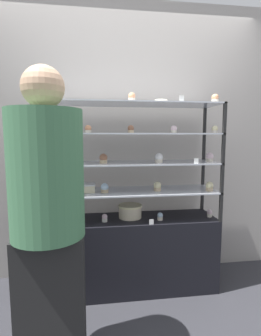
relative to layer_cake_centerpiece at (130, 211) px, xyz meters
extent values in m
plane|color=#2D2D33|center=(0.00, -0.02, -0.70)|extent=(20.00, 20.00, 0.00)
cube|color=gray|center=(0.00, 0.33, 0.60)|extent=(8.00, 0.05, 2.60)
cube|color=black|center=(0.00, -0.02, -0.38)|extent=(1.49, 0.41, 0.64)
cube|color=black|center=(-0.73, 0.17, 0.07)|extent=(0.02, 0.02, 0.25)
cube|color=black|center=(0.74, 0.17, 0.07)|extent=(0.02, 0.02, 0.25)
cube|color=black|center=(-0.73, -0.21, 0.07)|extent=(0.02, 0.02, 0.25)
cube|color=black|center=(0.74, -0.21, 0.07)|extent=(0.02, 0.02, 0.25)
cube|color=#B7BCC6|center=(0.00, -0.02, 0.18)|extent=(1.49, 0.41, 0.01)
cube|color=black|center=(-0.73, 0.17, 0.31)|extent=(0.02, 0.02, 0.25)
cube|color=black|center=(0.74, 0.17, 0.31)|extent=(0.02, 0.02, 0.25)
cube|color=black|center=(-0.73, -0.21, 0.31)|extent=(0.02, 0.02, 0.25)
cube|color=black|center=(0.74, -0.21, 0.31)|extent=(0.02, 0.02, 0.25)
cube|color=#B7BCC6|center=(0.00, -0.02, 0.43)|extent=(1.49, 0.41, 0.01)
cube|color=black|center=(-0.73, 0.17, 0.56)|extent=(0.02, 0.02, 0.25)
cube|color=black|center=(0.74, 0.17, 0.56)|extent=(0.02, 0.02, 0.25)
cube|color=black|center=(-0.73, -0.21, 0.56)|extent=(0.02, 0.02, 0.25)
cube|color=black|center=(0.74, -0.21, 0.56)|extent=(0.02, 0.02, 0.25)
cube|color=#B7BCC6|center=(0.00, -0.02, 0.67)|extent=(1.49, 0.41, 0.01)
cube|color=black|center=(-0.73, 0.17, 0.80)|extent=(0.02, 0.02, 0.25)
cube|color=black|center=(0.74, 0.17, 0.80)|extent=(0.02, 0.02, 0.25)
cube|color=black|center=(-0.73, -0.21, 0.80)|extent=(0.02, 0.02, 0.25)
cube|color=black|center=(0.74, -0.21, 0.80)|extent=(0.02, 0.02, 0.25)
cube|color=#B7BCC6|center=(0.00, -0.02, 0.92)|extent=(1.49, 0.41, 0.01)
cylinder|color=beige|center=(0.00, 0.00, -0.01)|extent=(0.20, 0.20, 0.10)
cylinder|color=#F4EAB2|center=(0.00, 0.00, 0.05)|extent=(0.21, 0.21, 0.02)
cube|color=beige|center=(-0.43, -0.01, 0.22)|extent=(0.26, 0.13, 0.06)
cube|color=white|center=(-0.43, -0.01, 0.25)|extent=(0.26, 0.14, 0.01)
cylinder|color=white|center=(-0.69, -0.06, -0.04)|extent=(0.05, 0.05, 0.03)
sphere|color=silver|center=(-0.69, -0.06, -0.01)|extent=(0.05, 0.05, 0.05)
cylinder|color=white|center=(-0.23, -0.08, -0.04)|extent=(0.05, 0.05, 0.03)
sphere|color=silver|center=(-0.23, -0.08, -0.01)|extent=(0.05, 0.05, 0.05)
cylinder|color=beige|center=(0.24, -0.11, -0.04)|extent=(0.05, 0.05, 0.03)
sphere|color=silver|center=(0.24, -0.11, -0.01)|extent=(0.05, 0.05, 0.05)
cylinder|color=beige|center=(0.70, -0.08, -0.04)|extent=(0.05, 0.05, 0.03)
sphere|color=silver|center=(0.70, -0.08, -0.01)|extent=(0.05, 0.05, 0.05)
cube|color=white|center=(0.15, -0.21, -0.04)|extent=(0.04, 0.00, 0.04)
cylinder|color=#CCB28C|center=(-0.70, -0.10, 0.20)|extent=(0.06, 0.06, 0.03)
sphere|color=silver|center=(-0.70, -0.10, 0.23)|extent=(0.07, 0.07, 0.07)
cylinder|color=#CCB28C|center=(-0.22, -0.07, 0.20)|extent=(0.06, 0.06, 0.03)
sphere|color=silver|center=(-0.22, -0.07, 0.23)|extent=(0.07, 0.07, 0.07)
cylinder|color=#CCB28C|center=(0.23, -0.06, 0.20)|extent=(0.06, 0.06, 0.03)
sphere|color=#F4EAB2|center=(0.23, -0.06, 0.23)|extent=(0.07, 0.07, 0.07)
cylinder|color=#CCB28C|center=(0.67, -0.12, 0.20)|extent=(0.06, 0.06, 0.03)
sphere|color=#F4EAB2|center=(0.67, -0.12, 0.23)|extent=(0.07, 0.07, 0.07)
cube|color=white|center=(-0.61, -0.21, 0.21)|extent=(0.04, 0.00, 0.04)
cylinder|color=#CCB28C|center=(-0.69, -0.11, 0.45)|extent=(0.06, 0.06, 0.03)
sphere|color=#8C5B42|center=(-0.69, -0.11, 0.48)|extent=(0.06, 0.06, 0.06)
cylinder|color=#CCB28C|center=(-0.23, -0.08, 0.45)|extent=(0.06, 0.06, 0.03)
sphere|color=#8C5B42|center=(-0.23, -0.08, 0.48)|extent=(0.06, 0.06, 0.06)
cylinder|color=beige|center=(0.23, -0.09, 0.45)|extent=(0.06, 0.06, 0.03)
sphere|color=white|center=(0.23, -0.09, 0.48)|extent=(0.06, 0.06, 0.06)
cylinder|color=beige|center=(0.69, -0.07, 0.45)|extent=(0.06, 0.06, 0.03)
sphere|color=silver|center=(0.69, -0.07, 0.48)|extent=(0.06, 0.06, 0.06)
cube|color=white|center=(0.51, -0.21, 0.46)|extent=(0.04, 0.00, 0.04)
cylinder|color=#CCB28C|center=(-0.69, -0.08, 0.69)|extent=(0.05, 0.05, 0.02)
sphere|color=white|center=(-0.69, -0.08, 0.72)|extent=(0.05, 0.05, 0.05)
cylinder|color=beige|center=(-0.35, -0.10, 0.69)|extent=(0.05, 0.05, 0.02)
sphere|color=#E5996B|center=(-0.35, -0.10, 0.72)|extent=(0.05, 0.05, 0.05)
cylinder|color=#CCB28C|center=(-0.01, -0.12, 0.69)|extent=(0.05, 0.05, 0.02)
sphere|color=#8C5B42|center=(-0.01, -0.12, 0.72)|extent=(0.05, 0.05, 0.05)
cylinder|color=beige|center=(0.35, -0.11, 0.69)|extent=(0.05, 0.05, 0.02)
sphere|color=silver|center=(0.35, -0.11, 0.72)|extent=(0.05, 0.05, 0.05)
cylinder|color=beige|center=(0.70, -0.12, 0.69)|extent=(0.05, 0.05, 0.02)
sphere|color=#F4EAB2|center=(0.70, -0.12, 0.72)|extent=(0.05, 0.05, 0.05)
cube|color=white|center=(-0.51, -0.21, 0.70)|extent=(0.04, 0.00, 0.04)
cylinder|color=white|center=(-0.67, -0.09, 0.94)|extent=(0.05, 0.05, 0.03)
sphere|color=white|center=(-0.67, -0.09, 0.97)|extent=(0.06, 0.06, 0.06)
cylinder|color=beige|center=(0.00, -0.10, 0.94)|extent=(0.05, 0.05, 0.03)
sphere|color=#E5996B|center=(0.00, -0.10, 0.97)|extent=(0.06, 0.06, 0.06)
cylinder|color=beige|center=(0.69, -0.12, 0.94)|extent=(0.05, 0.05, 0.03)
sphere|color=#E5996B|center=(0.69, -0.12, 0.97)|extent=(0.06, 0.06, 0.06)
cube|color=white|center=(0.38, -0.21, 0.95)|extent=(0.04, 0.00, 0.04)
torus|color=#EFE5CC|center=(0.27, 0.01, 0.94)|extent=(0.12, 0.12, 0.04)
cube|color=black|center=(-0.56, -0.75, -0.30)|extent=(0.38, 0.21, 0.80)
cylinder|color=#3F724C|center=(-0.56, -0.75, 0.45)|extent=(0.40, 0.40, 0.70)
sphere|color=tan|center=(-0.56, -0.75, 0.91)|extent=(0.23, 0.23, 0.23)
camera|label=1|loc=(-0.30, -2.21, 0.66)|focal=28.00mm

